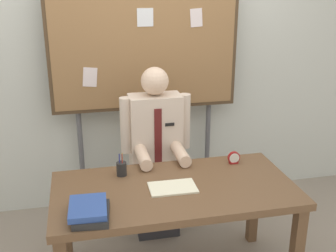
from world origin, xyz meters
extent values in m
cube|color=silver|center=(0.00, 1.28, 1.35)|extent=(6.40, 0.08, 2.70)
cube|color=brown|center=(0.00, 0.00, 0.72)|extent=(1.57, 0.79, 0.05)
cube|color=brown|center=(-0.73, 0.34, 0.35)|extent=(0.07, 0.07, 0.69)
cube|color=brown|center=(0.73, 0.34, 0.35)|extent=(0.07, 0.07, 0.69)
cube|color=#2D2D33|center=(0.00, 0.66, 0.22)|extent=(0.34, 0.30, 0.44)
cube|color=beige|center=(0.00, 0.66, 0.81)|extent=(0.40, 0.22, 0.74)
sphere|color=beige|center=(0.00, 0.66, 1.29)|extent=(0.21, 0.21, 0.21)
cylinder|color=beige|center=(-0.23, 0.64, 0.96)|extent=(0.09, 0.09, 0.44)
cylinder|color=beige|center=(0.23, 0.64, 0.96)|extent=(0.09, 0.09, 0.44)
cylinder|color=beige|center=(-0.14, 0.40, 0.79)|extent=(0.09, 0.30, 0.09)
cylinder|color=beige|center=(0.14, 0.40, 0.79)|extent=(0.09, 0.30, 0.09)
cube|color=#591919|center=(0.00, 0.54, 0.87)|extent=(0.06, 0.01, 0.48)
cube|color=black|center=(0.09, 0.54, 0.98)|extent=(0.07, 0.01, 0.02)
cube|color=#4C3823|center=(0.00, 1.08, 1.50)|extent=(1.59, 0.05, 1.10)
cube|color=olive|center=(0.00, 1.06, 1.50)|extent=(1.53, 0.04, 1.04)
cylinder|color=#59595E|center=(-0.58, 1.11, 0.49)|extent=(0.04, 0.04, 0.98)
cylinder|color=#59595E|center=(0.58, 1.11, 0.49)|extent=(0.04, 0.04, 0.98)
cube|color=white|center=(0.00, 1.04, 1.72)|extent=(0.13, 0.00, 0.14)
cube|color=silver|center=(0.43, 1.04, 1.71)|extent=(0.11, 0.00, 0.16)
cube|color=silver|center=(-0.46, 1.04, 1.26)|extent=(0.13, 0.00, 0.17)
cube|color=#262626|center=(-0.54, -0.26, 0.76)|extent=(0.23, 0.28, 0.04)
cube|color=#2D4C99|center=(-0.56, -0.24, 0.80)|extent=(0.22, 0.28, 0.04)
cube|color=#F4EFCC|center=(-0.02, -0.02, 0.75)|extent=(0.31, 0.20, 0.01)
cylinder|color=maroon|center=(0.50, 0.26, 0.79)|extent=(0.09, 0.02, 0.09)
cylinder|color=white|center=(0.50, 0.25, 0.79)|extent=(0.07, 0.00, 0.07)
cube|color=maroon|center=(0.50, 0.26, 0.75)|extent=(0.06, 0.04, 0.01)
cylinder|color=#262626|center=(-0.32, 0.24, 0.79)|extent=(0.07, 0.07, 0.09)
cylinder|color=#263399|center=(-0.33, 0.24, 0.83)|extent=(0.01, 0.01, 0.15)
cylinder|color=maroon|center=(-0.31, 0.23, 0.83)|extent=(0.01, 0.01, 0.15)
cylinder|color=gold|center=(-0.31, 0.25, 0.83)|extent=(0.01, 0.01, 0.15)
camera|label=1|loc=(-0.56, -2.33, 2.02)|focal=44.34mm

